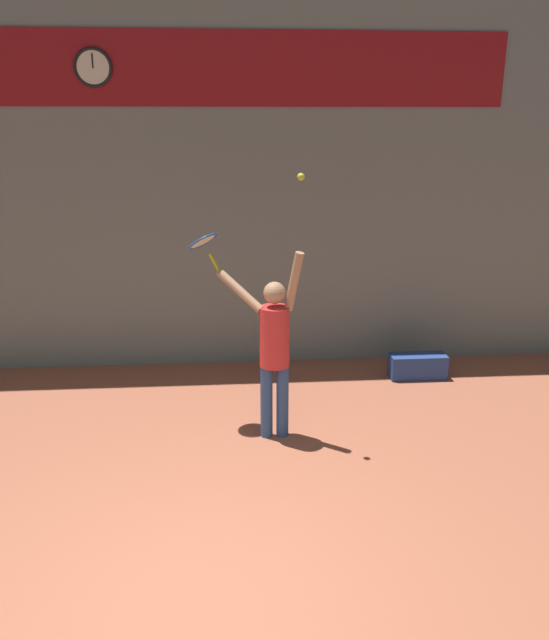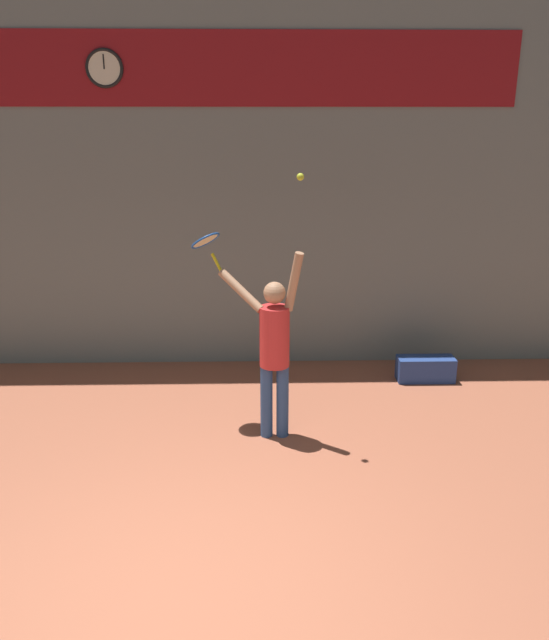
# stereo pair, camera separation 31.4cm
# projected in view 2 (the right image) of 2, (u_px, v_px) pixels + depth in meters

# --- Properties ---
(ground_plane) EXTENTS (18.00, 18.00, 0.00)m
(ground_plane) POSITION_uv_depth(u_px,v_px,m) (177.00, 605.00, 4.39)
(ground_plane) COLOR #9E563D
(back_wall) EXTENTS (18.00, 0.10, 5.00)m
(back_wall) POSITION_uv_depth(u_px,v_px,m) (213.00, 182.00, 8.13)
(back_wall) COLOR slate
(back_wall) RESTS_ON ground_plane
(sponsor_banner) EXTENTS (7.66, 0.02, 0.89)m
(sponsor_banner) POSITION_uv_depth(u_px,v_px,m) (210.00, 69.00, 7.65)
(sponsor_banner) COLOR maroon
(scoreboard_clock) EXTENTS (0.47, 0.04, 0.47)m
(scoreboard_clock) POSITION_uv_depth(u_px,v_px,m) (104.00, 68.00, 7.60)
(scoreboard_clock) COLOR beige
(tennis_player) EXTENTS (0.90, 0.54, 2.04)m
(tennis_player) POSITION_uv_depth(u_px,v_px,m) (274.00, 344.00, 6.45)
(tennis_player) COLOR #2D4C7F
(tennis_player) RESTS_ON ground_plane
(tennis_racket) EXTENTS (0.43, 0.44, 0.42)m
(tennis_racket) POSITION_uv_depth(u_px,v_px,m) (206.00, 242.00, 6.56)
(tennis_racket) COLOR yellow
(tennis_ball) EXTENTS (0.07, 0.07, 0.07)m
(tennis_ball) POSITION_uv_depth(u_px,v_px,m) (300.00, 177.00, 5.81)
(tennis_ball) COLOR #CCDB2D
(equipment_bag) EXTENTS (0.74, 0.28, 0.32)m
(equipment_bag) POSITION_uv_depth(u_px,v_px,m) (425.00, 369.00, 8.16)
(equipment_bag) COLOR navy
(equipment_bag) RESTS_ON ground_plane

